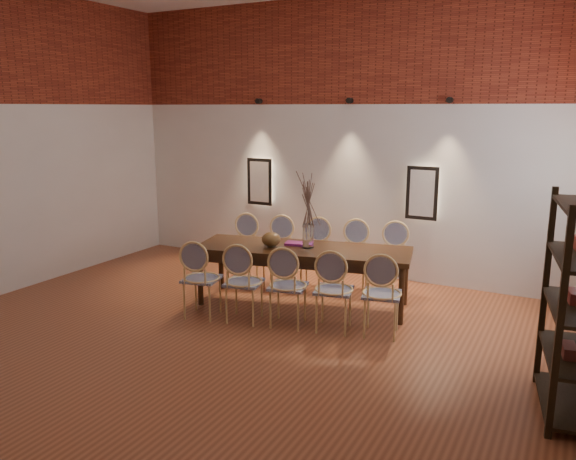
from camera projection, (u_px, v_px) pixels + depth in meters
The scene contains 24 objects.
floor at pixel (199, 358), 5.64m from camera, with size 7.00×7.00×0.02m, color brown.
wall_back at pixel (339, 139), 8.28m from camera, with size 7.00×0.10×4.00m, color silver.
brick_band_back at pixel (339, 50), 7.95m from camera, with size 7.00×0.02×1.50m, color maroon.
niche_left at pixel (261, 182), 8.93m from camera, with size 0.36×0.06×0.66m, color #FFEAC6.
niche_right at pixel (423, 193), 7.75m from camera, with size 0.36×0.06×0.66m, color #FFEAC6.
spot_fixture_left at pixel (259, 101), 8.64m from camera, with size 0.08×0.08×0.10m, color black.
spot_fixture_mid at pixel (350, 101), 7.96m from camera, with size 0.08×0.08×0.10m, color black.
spot_fixture_right at pixel (450, 100), 7.32m from camera, with size 0.08×0.08×0.10m, color black.
dining_table at pixel (303, 276), 7.07m from camera, with size 2.66×0.85×0.75m, color #361C0D.
chair_near_a at pixel (202, 278), 6.66m from camera, with size 0.44×0.44×0.94m, color #E2BB74, non-canonical shape.
chair_near_b at pixel (244, 282), 6.52m from camera, with size 0.44×0.44×0.94m, color #E2BB74, non-canonical shape.
chair_near_c at pixel (288, 286), 6.38m from camera, with size 0.44×0.44×0.94m, color #E2BB74, non-canonical shape.
chair_near_d at pixel (334, 290), 6.24m from camera, with size 0.44×0.44×0.94m, color #E2BB74, non-canonical shape.
chair_near_e at pixel (382, 294), 6.11m from camera, with size 0.44×0.44×0.94m, color #E2BB74, non-canonical shape.
chair_far_a at pixel (242, 250), 7.99m from camera, with size 0.44×0.44×0.94m, color #E2BB74, non-canonical shape.
chair_far_b at pixel (278, 252), 7.85m from camera, with size 0.44×0.44×0.94m, color #E2BB74, non-canonical shape.
chair_far_c at pixel (315, 255), 7.71m from camera, with size 0.44×0.44×0.94m, color #E2BB74, non-canonical shape.
chair_far_d at pixel (354, 258), 7.58m from camera, with size 0.44×0.44×0.94m, color #E2BB74, non-canonical shape.
chair_far_e at pixel (393, 260), 7.44m from camera, with size 0.44×0.44×0.94m, color #E2BB74, non-canonical shape.
vase at pixel (308, 236), 6.94m from camera, with size 0.14×0.14×0.30m, color silver.
dried_branches at pixel (308, 200), 6.84m from camera, with size 0.50×0.50×0.70m, color brown, non-canonical shape.
bowl at pixel (271, 239), 7.02m from camera, with size 0.24×0.24×0.18m, color brown.
book at pixel (296, 244), 7.12m from camera, with size 0.26×0.18×0.03m, color #801F6D.
shelving_rack at pixel (574, 307), 4.46m from camera, with size 0.38×1.00×1.80m, color black, non-canonical shape.
Camera 1 is at (3.24, -4.21, 2.46)m, focal length 35.00 mm.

